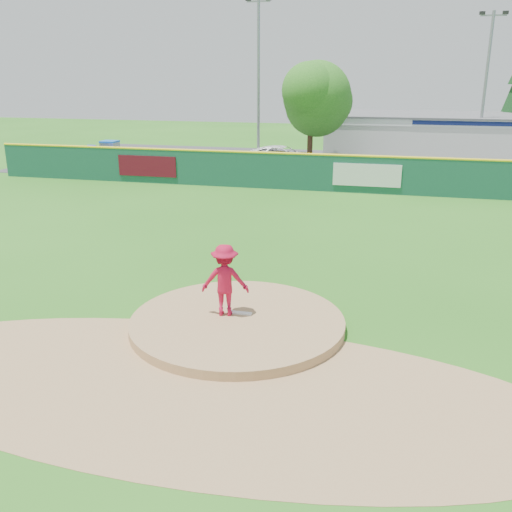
% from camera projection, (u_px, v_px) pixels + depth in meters
% --- Properties ---
extents(ground, '(120.00, 120.00, 0.00)m').
position_uv_depth(ground, '(237.00, 327.00, 14.67)').
color(ground, '#286B19').
rests_on(ground, ground).
extents(pitchers_mound, '(5.50, 5.50, 0.50)m').
position_uv_depth(pitchers_mound, '(237.00, 327.00, 14.67)').
color(pitchers_mound, '#9E774C').
rests_on(pitchers_mound, ground).
extents(pitching_rubber, '(0.60, 0.15, 0.04)m').
position_uv_depth(pitching_rubber, '(240.00, 313.00, 14.87)').
color(pitching_rubber, white).
rests_on(pitching_rubber, pitchers_mound).
extents(infield_dirt_arc, '(15.40, 15.40, 0.01)m').
position_uv_depth(infield_dirt_arc, '(199.00, 386.00, 11.90)').
color(infield_dirt_arc, '#9E774C').
rests_on(infield_dirt_arc, ground).
extents(parking_lot, '(44.00, 16.00, 0.02)m').
position_uv_depth(parking_lot, '(342.00, 166.00, 39.61)').
color(parking_lot, '#38383A').
rests_on(parking_lot, ground).
extents(pitcher, '(1.33, 0.91, 1.89)m').
position_uv_depth(pitcher, '(225.00, 280.00, 14.57)').
color(pitcher, '#AA0E30').
rests_on(pitcher, pitchers_mound).
extents(van, '(5.19, 2.45, 1.43)m').
position_uv_depth(van, '(282.00, 157.00, 38.95)').
color(van, white).
rests_on(van, parking_lot).
extents(pool_building_grp, '(15.20, 8.20, 3.31)m').
position_uv_depth(pool_building_grp, '(431.00, 137.00, 42.34)').
color(pool_building_grp, silver).
rests_on(pool_building_grp, ground).
extents(fence_banners, '(16.27, 0.04, 1.20)m').
position_uv_depth(fence_banners, '(252.00, 170.00, 31.87)').
color(fence_banners, '#580C1A').
rests_on(fence_banners, ground).
extents(playground_slide, '(1.08, 3.05, 1.68)m').
position_uv_depth(playground_slide, '(110.00, 153.00, 39.89)').
color(playground_slide, blue).
rests_on(playground_slide, ground).
extents(outfield_fence, '(40.00, 0.14, 2.07)m').
position_uv_depth(outfield_fence, '(326.00, 172.00, 30.96)').
color(outfield_fence, '#164937').
rests_on(outfield_fence, ground).
extents(deciduous_tree, '(5.60, 5.60, 7.36)m').
position_uv_depth(deciduous_tree, '(311.00, 99.00, 36.81)').
color(deciduous_tree, '#382314').
rests_on(deciduous_tree, ground).
extents(light_pole_left, '(1.75, 0.25, 11.00)m').
position_uv_depth(light_pole_left, '(258.00, 75.00, 39.11)').
color(light_pole_left, gray).
rests_on(light_pole_left, ground).
extents(light_pole_right, '(1.75, 0.25, 10.00)m').
position_uv_depth(light_pole_right, '(486.00, 83.00, 37.70)').
color(light_pole_right, gray).
rests_on(light_pole_right, ground).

